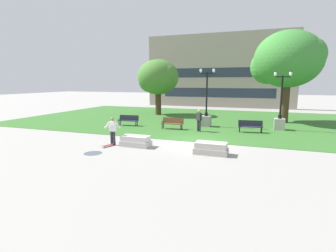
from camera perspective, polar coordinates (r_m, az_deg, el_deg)
ground_plane at (r=17.04m, az=5.51°, el=-3.48°), size 140.00×140.00×0.00m
grass_lawn at (r=26.68m, az=10.94°, el=1.17°), size 40.00×20.00×0.02m
concrete_block_center at (r=15.92m, az=-7.06°, el=-3.31°), size 1.80×0.90×0.64m
concrete_block_left at (r=14.30m, az=9.33°, el=-4.85°), size 1.80×0.90×0.64m
person_skateboarder at (r=16.34m, az=-11.98°, el=-0.74°), size 0.98×0.47×1.71m
skateboard at (r=16.21m, az=-12.79°, el=-4.05°), size 0.49×1.03×0.14m
puddle at (r=14.90m, az=-16.00°, el=-5.72°), size 0.99×0.99×0.01m
park_bench_near_left at (r=23.42m, az=-8.60°, el=1.39°), size 1.84×0.69×0.90m
park_bench_near_right at (r=20.98m, az=17.50°, el=0.10°), size 1.86×0.77×0.90m
park_bench_far_left at (r=21.45m, az=0.98°, el=0.74°), size 1.80×0.55×0.90m
lamp_post_center at (r=22.89m, az=8.32°, el=2.47°), size 1.32×0.80×5.02m
lamp_post_left at (r=22.86m, az=23.16°, el=1.65°), size 1.32×0.80×4.71m
tree_far_right at (r=27.10m, az=24.51°, el=12.91°), size 6.39×6.08×8.45m
tree_near_left at (r=30.80m, az=-2.26°, el=10.47°), size 4.96×4.73×6.37m
person_bystander_near_lawn at (r=20.46m, az=6.76°, el=1.50°), size 0.65×0.51×1.71m
building_facade_distant at (r=41.16m, az=10.84°, el=11.73°), size 22.32×1.03×10.98m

